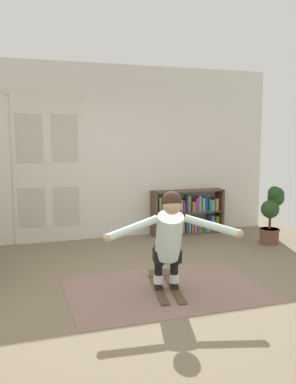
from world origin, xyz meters
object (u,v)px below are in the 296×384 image
at_px(bookshelf, 186,214).
at_px(skis_pair, 166,286).
at_px(potted_plant, 272,211).
at_px(person_skier, 169,235).

distance_m(bookshelf, skis_pair, 2.77).
bearing_deg(potted_plant, person_skier, -147.27).
xyz_separation_m(potted_plant, skis_pair, (-2.31, -1.31, -0.52)).
bearing_deg(potted_plant, skis_pair, -150.40).
height_order(potted_plant, person_skier, person_skier).
relative_size(potted_plant, skis_pair, 0.94).
relative_size(bookshelf, person_skier, 0.92).
bearing_deg(skis_pair, person_skier, -100.45).
height_order(bookshelf, skis_pair, bookshelf).
bearing_deg(potted_plant, bookshelf, 132.40).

